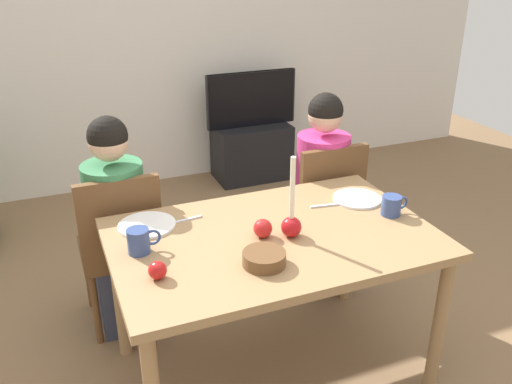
# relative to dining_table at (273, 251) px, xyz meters

# --- Properties ---
(ground_plane) EXTENTS (7.68, 7.68, 0.00)m
(ground_plane) POSITION_rel_dining_table_xyz_m (0.00, 0.00, -0.67)
(ground_plane) COLOR brown
(back_wall) EXTENTS (6.40, 0.10, 2.60)m
(back_wall) POSITION_rel_dining_table_xyz_m (0.00, 2.60, 0.63)
(back_wall) COLOR silver
(back_wall) RESTS_ON ground
(dining_table) EXTENTS (1.40, 0.90, 0.75)m
(dining_table) POSITION_rel_dining_table_xyz_m (0.00, 0.00, 0.00)
(dining_table) COLOR #99754C
(dining_table) RESTS_ON ground
(chair_left) EXTENTS (0.40, 0.40, 0.90)m
(chair_left) POSITION_rel_dining_table_xyz_m (-0.58, 0.61, -0.15)
(chair_left) COLOR brown
(chair_left) RESTS_ON ground
(chair_right) EXTENTS (0.40, 0.40, 0.90)m
(chair_right) POSITION_rel_dining_table_xyz_m (0.59, 0.61, -0.15)
(chair_right) COLOR brown
(chair_right) RESTS_ON ground
(person_left_child) EXTENTS (0.30, 0.30, 1.17)m
(person_left_child) POSITION_rel_dining_table_xyz_m (-0.58, 0.64, -0.10)
(person_left_child) COLOR #33384C
(person_left_child) RESTS_ON ground
(person_right_child) EXTENTS (0.30, 0.30, 1.17)m
(person_right_child) POSITION_rel_dining_table_xyz_m (0.59, 0.64, -0.10)
(person_right_child) COLOR #33384C
(person_right_child) RESTS_ON ground
(tv_stand) EXTENTS (0.64, 0.40, 0.48)m
(tv_stand) POSITION_rel_dining_table_xyz_m (0.81, 2.30, -0.43)
(tv_stand) COLOR black
(tv_stand) RESTS_ON ground
(tv) EXTENTS (0.79, 0.05, 0.46)m
(tv) POSITION_rel_dining_table_xyz_m (0.81, 2.30, 0.04)
(tv) COLOR black
(tv) RESTS_ON tv_stand
(candle_centerpiece) EXTENTS (0.09, 0.09, 0.37)m
(candle_centerpiece) POSITION_rel_dining_table_xyz_m (0.07, -0.04, 0.16)
(candle_centerpiece) COLOR red
(candle_centerpiece) RESTS_ON dining_table
(plate_left) EXTENTS (0.26, 0.26, 0.01)m
(plate_left) POSITION_rel_dining_table_xyz_m (-0.49, 0.28, 0.09)
(plate_left) COLOR white
(plate_left) RESTS_ON dining_table
(plate_right) EXTENTS (0.24, 0.24, 0.01)m
(plate_right) POSITION_rel_dining_table_xyz_m (0.53, 0.17, 0.09)
(plate_right) COLOR white
(plate_right) RESTS_ON dining_table
(mug_left) EXTENTS (0.14, 0.09, 0.10)m
(mug_left) POSITION_rel_dining_table_xyz_m (-0.56, 0.07, 0.14)
(mug_left) COLOR #33477F
(mug_left) RESTS_ON dining_table
(mug_right) EXTENTS (0.14, 0.09, 0.09)m
(mug_right) POSITION_rel_dining_table_xyz_m (0.59, -0.03, 0.13)
(mug_right) COLOR #33477F
(mug_right) RESTS_ON dining_table
(fork_left) EXTENTS (0.18, 0.04, 0.01)m
(fork_left) POSITION_rel_dining_table_xyz_m (-0.33, 0.27, 0.09)
(fork_left) COLOR silver
(fork_left) RESTS_ON dining_table
(fork_right) EXTENTS (0.18, 0.04, 0.01)m
(fork_right) POSITION_rel_dining_table_xyz_m (0.36, 0.16, 0.09)
(fork_right) COLOR silver
(fork_right) RESTS_ON dining_table
(bowl_walnuts) EXTENTS (0.17, 0.17, 0.05)m
(bowl_walnuts) POSITION_rel_dining_table_xyz_m (-0.13, -0.21, 0.11)
(bowl_walnuts) COLOR brown
(bowl_walnuts) RESTS_ON dining_table
(apple_near_candle) EXTENTS (0.07, 0.07, 0.07)m
(apple_near_candle) POSITION_rel_dining_table_xyz_m (-0.54, -0.15, 0.12)
(apple_near_candle) COLOR red
(apple_near_candle) RESTS_ON dining_table
(apple_by_left_plate) EXTENTS (0.08, 0.08, 0.08)m
(apple_by_left_plate) POSITION_rel_dining_table_xyz_m (-0.05, -0.00, 0.12)
(apple_by_left_plate) COLOR red
(apple_by_left_plate) RESTS_ON dining_table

